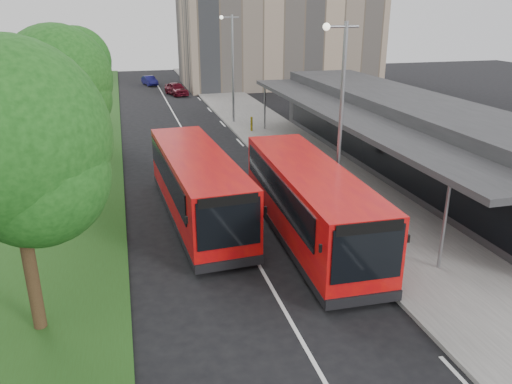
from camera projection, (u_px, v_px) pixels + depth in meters
ground at (252, 253)px, 18.64m from camera, size 120.00×120.00×0.00m
pavement at (262, 126)px, 38.19m from camera, size 5.00×80.00×0.15m
grass_verge at (84, 137)px, 35.04m from camera, size 5.00×80.00×0.10m
lane_centre_line at (194, 149)px, 32.23m from camera, size 0.12×70.00×0.01m
kerb_dashes at (231, 132)px, 36.65m from camera, size 0.12×56.00×0.01m
office_block at (278, 4)px, 56.96m from camera, size 22.00×12.00×18.00m
station_building at (404, 133)px, 27.81m from camera, size 7.70×26.00×4.00m
tree_near at (10, 151)px, 12.45m from camera, size 5.05×5.05×8.12m
tree_mid at (59, 86)px, 23.34m from camera, size 4.99×4.99×8.01m
tree_far at (77, 66)px, 34.33m from camera, size 4.68×4.68×7.53m
lamp_post_near at (339, 112)px, 19.81m from camera, size 1.44×0.28×8.00m
lamp_post_far at (232, 62)px, 37.93m from camera, size 1.44×0.28×8.00m
bus_main at (309, 203)px, 19.27m from camera, size 2.98×10.54×2.96m
bus_second at (197, 186)px, 21.17m from camera, size 3.21×10.43×2.91m
litter_bin at (297, 150)px, 29.81m from camera, size 0.60×0.60×0.92m
bollard at (252, 124)px, 36.35m from camera, size 0.17×0.17×1.03m
car_near at (176, 89)px, 52.17m from camera, size 2.48×4.14×1.32m
car_far at (150, 81)px, 58.92m from camera, size 1.87×3.40×1.06m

